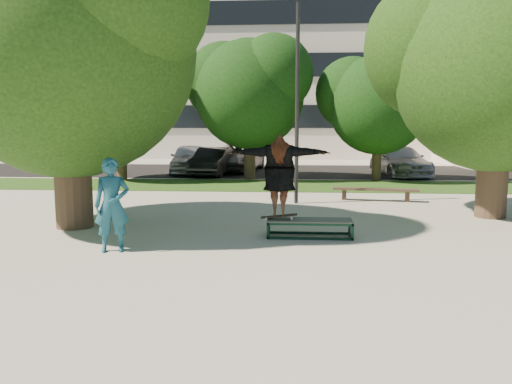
# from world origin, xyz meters

# --- Properties ---
(ground) EXTENTS (120.00, 120.00, 0.00)m
(ground) POSITION_xyz_m (0.00, 0.00, 0.00)
(ground) COLOR #9E9B91
(ground) RESTS_ON ground
(grass_strip) EXTENTS (30.00, 4.00, 0.02)m
(grass_strip) POSITION_xyz_m (1.00, 9.50, 0.01)
(grass_strip) COLOR #144213
(grass_strip) RESTS_ON ground
(asphalt_strip) EXTENTS (40.00, 8.00, 0.01)m
(asphalt_strip) POSITION_xyz_m (0.00, 16.00, 0.01)
(asphalt_strip) COLOR black
(asphalt_strip) RESTS_ON ground
(tree_left) EXTENTS (6.96, 5.95, 7.12)m
(tree_left) POSITION_xyz_m (-4.29, 1.09, 4.42)
(tree_left) COLOR #38281E
(tree_left) RESTS_ON ground
(tree_right) EXTENTS (6.24, 5.33, 6.51)m
(tree_right) POSITION_xyz_m (5.92, 3.08, 4.09)
(tree_right) COLOR #38281E
(tree_right) RESTS_ON ground
(bg_tree_left) EXTENTS (5.28, 4.51, 5.77)m
(bg_tree_left) POSITION_xyz_m (-6.57, 11.07, 3.73)
(bg_tree_left) COLOR #38281E
(bg_tree_left) RESTS_ON ground
(bg_tree_mid) EXTENTS (5.76, 4.92, 6.24)m
(bg_tree_mid) POSITION_xyz_m (-1.08, 12.08, 4.02)
(bg_tree_mid) COLOR #38281E
(bg_tree_mid) RESTS_ON ground
(bg_tree_right) EXTENTS (5.04, 4.31, 5.43)m
(bg_tree_right) POSITION_xyz_m (4.43, 11.57, 3.49)
(bg_tree_right) COLOR #38281E
(bg_tree_right) RESTS_ON ground
(lamppost) EXTENTS (0.25, 0.15, 6.11)m
(lamppost) POSITION_xyz_m (1.00, 5.00, 3.15)
(lamppost) COLOR #2D2D30
(lamppost) RESTS_ON ground
(office_building) EXTENTS (30.00, 14.12, 16.00)m
(office_building) POSITION_xyz_m (-2.00, 31.98, 8.00)
(office_building) COLOR silver
(office_building) RESTS_ON ground
(grind_box) EXTENTS (1.80, 0.60, 0.38)m
(grind_box) POSITION_xyz_m (1.24, 0.34, 0.19)
(grind_box) COLOR black
(grind_box) RESTS_ON ground
(skater_rig) EXTENTS (2.14, 0.63, 1.81)m
(skater_rig) POSITION_xyz_m (0.59, 0.34, 1.32)
(skater_rig) COLOR white
(skater_rig) RESTS_ON grind_box
(bystander) EXTENTS (0.73, 0.57, 1.77)m
(bystander) POSITION_xyz_m (-2.50, -1.17, 0.89)
(bystander) COLOR #1B5468
(bystander) RESTS_ON ground
(bench) EXTENTS (2.66, 0.77, 0.41)m
(bench) POSITION_xyz_m (3.50, 5.65, 0.34)
(bench) COLOR #433428
(bench) RESTS_ON ground
(car_silver_a) EXTENTS (2.30, 4.52, 1.47)m
(car_silver_a) POSITION_xyz_m (-4.19, 14.33, 0.74)
(car_silver_a) COLOR #BDBCC1
(car_silver_a) RESTS_ON asphalt_strip
(car_dark) EXTENTS (1.82, 4.18, 1.34)m
(car_dark) POSITION_xyz_m (-2.89, 13.50, 0.67)
(car_dark) COLOR black
(car_dark) RESTS_ON asphalt_strip
(car_grey) EXTENTS (2.81, 5.25, 1.40)m
(car_grey) POSITION_xyz_m (-2.00, 15.80, 0.70)
(car_grey) COLOR #58575C
(car_grey) RESTS_ON asphalt_strip
(car_silver_b) EXTENTS (2.49, 4.98, 1.39)m
(car_silver_b) POSITION_xyz_m (6.00, 13.96, 0.69)
(car_silver_b) COLOR #A2A2A6
(car_silver_b) RESTS_ON asphalt_strip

